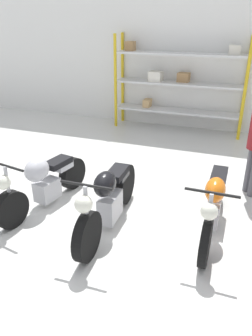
{
  "coord_description": "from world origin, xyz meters",
  "views": [
    {
      "loc": [
        1.56,
        -3.95,
        2.85
      ],
      "look_at": [
        0.0,
        0.4,
        0.7
      ],
      "focal_mm": 35.0,
      "sensor_mm": 36.0,
      "label": 1
    }
  ],
  "objects": [
    {
      "name": "shelving_rack",
      "position": [
        -0.13,
        4.7,
        1.31
      ],
      "size": [
        3.41,
        0.63,
        2.45
      ],
      "color": "gold",
      "rests_on": "ground_plane"
    },
    {
      "name": "motorcycle_black",
      "position": [
        -0.05,
        -0.21,
        0.46
      ],
      "size": [
        0.67,
        2.16,
        1.05
      ],
      "rotation": [
        0.0,
        0.0,
        -1.55
      ],
      "color": "black",
      "rests_on": "ground_plane"
    },
    {
      "name": "back_wall",
      "position": [
        0.0,
        5.06,
        1.8
      ],
      "size": [
        30.0,
        0.08,
        3.6
      ],
      "color": "white",
      "rests_on": "ground_plane"
    },
    {
      "name": "motorcycle_silver",
      "position": [
        -1.27,
        -0.01,
        0.43
      ],
      "size": [
        0.7,
        1.99,
        0.99
      ],
      "rotation": [
        0.0,
        0.0,
        -1.76
      ],
      "color": "black",
      "rests_on": "ground_plane"
    },
    {
      "name": "ground_plane",
      "position": [
        0.0,
        0.0,
        0.0
      ],
      "size": [
        30.0,
        30.0,
        0.0
      ],
      "primitive_type": "plane",
      "color": "silver"
    },
    {
      "name": "motorcycle_orange",
      "position": [
        1.39,
        0.2,
        0.47
      ],
      "size": [
        0.64,
        2.14,
        1.01
      ],
      "rotation": [
        0.0,
        0.0,
        -1.58
      ],
      "color": "black",
      "rests_on": "ground_plane"
    }
  ]
}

